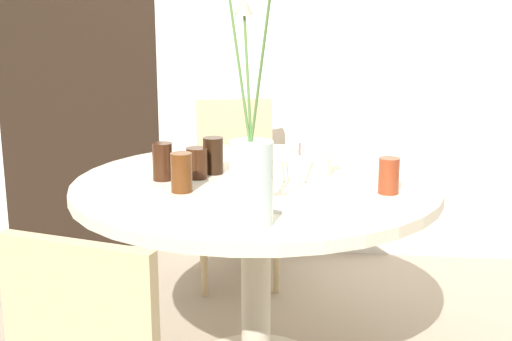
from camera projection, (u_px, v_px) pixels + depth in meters
The scene contains 12 objects.
wall_back at pixel (283, 13), 3.70m from camera, with size 8.00×0.05×2.60m.
doorway_panel at pixel (75, 65), 3.85m from camera, with size 0.90×0.01×2.05m.
dining_table at pixel (256, 215), 2.55m from camera, with size 1.30×1.30×0.75m.
chair_near_front at pixel (236, 181), 3.53m from camera, with size 0.47×0.47×0.89m.
birthday_cake at pixel (299, 165), 2.61m from camera, with size 0.23×0.23×0.12m.
flower_vase at pixel (252, 162), 2.01m from camera, with size 0.19×0.25×0.78m.
side_plate at pixel (293, 204), 2.23m from camera, with size 0.19×0.19×0.01m.
drink_glass_0 at pixel (181, 172), 2.37m from camera, with size 0.07×0.07×0.13m.
drink_glass_1 at pixel (389, 176), 2.36m from camera, with size 0.07×0.07×0.12m.
drink_glass_2 at pixel (197, 163), 2.55m from camera, with size 0.08×0.08×0.11m.
drink_glass_3 at pixel (213, 156), 2.62m from camera, with size 0.07×0.07×0.13m.
drink_glass_4 at pixel (162, 162), 2.53m from camera, with size 0.07×0.07×0.13m.
Camera 1 is at (0.25, -2.42, 1.40)m, focal length 50.00 mm.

